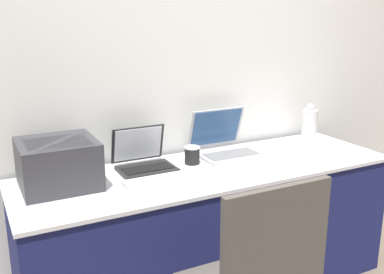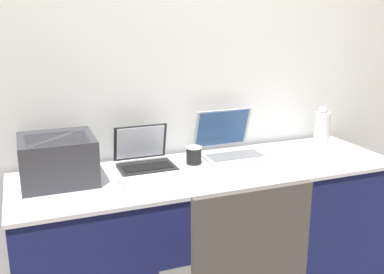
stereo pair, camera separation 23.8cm
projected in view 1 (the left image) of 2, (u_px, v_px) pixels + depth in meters
The scene contains 8 objects.
wall_back at pixel (179, 57), 2.63m from camera, with size 8.00×0.05×2.60m.
table at pixel (210, 229), 2.54m from camera, with size 2.09×0.65×0.73m.
printer at pixel (58, 162), 2.15m from camera, with size 0.36×0.35×0.23m.
laptop_left at pixel (144, 160), 2.42m from camera, with size 0.30×0.27×0.22m.
laptop_right at pixel (225, 145), 2.68m from camera, with size 0.36×0.34×0.26m.
external_keyboard at pixel (164, 180), 2.23m from camera, with size 0.40×0.15×0.02m.
coffee_cup at pixel (192, 155), 2.50m from camera, with size 0.09×0.09×0.10m.
metal_pitcher at pixel (310, 123), 2.98m from camera, with size 0.10×0.10×0.24m.
Camera 1 is at (-1.15, -1.70, 1.54)m, focal length 42.00 mm.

